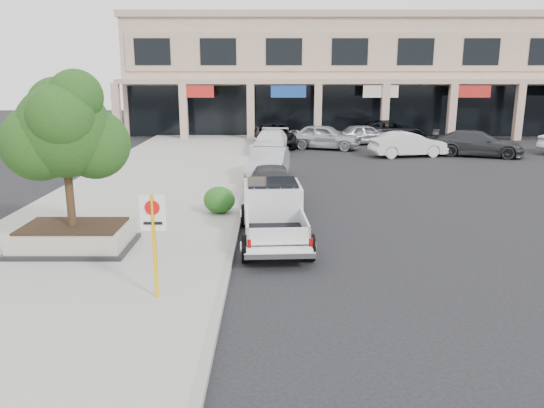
{
  "coord_description": "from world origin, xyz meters",
  "views": [
    {
      "loc": [
        -0.41,
        -12.89,
        4.92
      ],
      "look_at": [
        -0.41,
        1.5,
        1.35
      ],
      "focal_mm": 35.0,
      "sensor_mm": 36.0,
      "label": 1
    }
  ],
  "objects": [
    {
      "name": "planter_tree",
      "position": [
        -5.8,
        1.36,
        3.41
      ],
      "size": [
        2.9,
        2.55,
        4.0
      ],
      "color": "black",
      "rests_on": "planter"
    },
    {
      "name": "hedge",
      "position": [
        -2.25,
        5.05,
        0.62
      ],
      "size": [
        1.1,
        0.99,
        0.93
      ],
      "primitive_type": "ellipsoid",
      "color": "#184914",
      "rests_on": "sidewalk"
    },
    {
      "name": "sidewalk",
      "position": [
        -5.5,
        6.0,
        0.07
      ],
      "size": [
        8.0,
        52.0,
        0.15
      ],
      "primitive_type": "cube",
      "color": "gray",
      "rests_on": "ground"
    },
    {
      "name": "curb_car_c",
      "position": [
        -0.49,
        19.95,
        0.74
      ],
      "size": [
        2.67,
        5.28,
        1.47
      ],
      "primitive_type": "imported",
      "rotation": [
        0.0,
        0.0,
        -0.12
      ],
      "color": "white",
      "rests_on": "ground"
    },
    {
      "name": "lot_car_a",
      "position": [
        3.06,
        22.19,
        0.82
      ],
      "size": [
        5.15,
        3.4,
        1.63
      ],
      "primitive_type": "imported",
      "rotation": [
        0.0,
        0.0,
        1.23
      ],
      "color": "#A8ACB1",
      "rests_on": "ground"
    },
    {
      "name": "pickup_truck",
      "position": [
        -0.35,
        2.3,
        0.83
      ],
      "size": [
        2.25,
        5.36,
        1.66
      ],
      "primitive_type": null,
      "rotation": [
        0.0,
        0.0,
        0.06
      ],
      "color": "silver",
      "rests_on": "ground"
    },
    {
      "name": "lot_car_e",
      "position": [
        6.16,
        24.58,
        0.71
      ],
      "size": [
        4.49,
        2.78,
        1.43
      ],
      "primitive_type": "imported",
      "rotation": [
        0.0,
        0.0,
        1.85
      ],
      "color": "gray",
      "rests_on": "ground"
    },
    {
      "name": "strip_mall",
      "position": [
        8.0,
        33.93,
        4.75
      ],
      "size": [
        40.55,
        12.43,
        9.5
      ],
      "color": "tan",
      "rests_on": "ground"
    },
    {
      "name": "ground",
      "position": [
        0.0,
        0.0,
        0.0
      ],
      "size": [
        120.0,
        120.0,
        0.0
      ],
      "primitive_type": "plane",
      "color": "black",
      "rests_on": "ground"
    },
    {
      "name": "lot_car_d",
      "position": [
        8.37,
        26.74,
        0.76
      ],
      "size": [
        5.76,
        3.24,
        1.52
      ],
      "primitive_type": "imported",
      "rotation": [
        0.0,
        0.0,
        1.71
      ],
      "color": "black",
      "rests_on": "ground"
    },
    {
      "name": "no_parking_sign",
      "position": [
        -2.93,
        -2.1,
        1.63
      ],
      "size": [
        0.55,
        0.09,
        2.3
      ],
      "color": "#F1B70C",
      "rests_on": "sidewalk"
    },
    {
      "name": "curb_car_a",
      "position": [
        -0.41,
        7.14,
        0.74
      ],
      "size": [
        1.96,
        4.41,
        1.47
      ],
      "primitive_type": "imported",
      "rotation": [
        0.0,
        0.0,
        0.05
      ],
      "color": "#2B2C2F",
      "rests_on": "ground"
    },
    {
      "name": "curb",
      "position": [
        -1.55,
        6.0,
        0.07
      ],
      "size": [
        0.2,
        52.0,
        0.15
      ],
      "primitive_type": "cube",
      "color": "gray",
      "rests_on": "ground"
    },
    {
      "name": "lot_car_c",
      "position": [
        12.04,
        19.1,
        0.76
      ],
      "size": [
        5.67,
        3.7,
        1.53
      ],
      "primitive_type": "imported",
      "rotation": [
        0.0,
        0.0,
        1.25
      ],
      "color": "#292B2E",
      "rests_on": "ground"
    },
    {
      "name": "planter",
      "position": [
        -5.94,
        1.2,
        0.48
      ],
      "size": [
        3.2,
        2.2,
        0.68
      ],
      "color": "black",
      "rests_on": "sidewalk"
    },
    {
      "name": "curb_car_d",
      "position": [
        -0.26,
        23.21,
        0.8
      ],
      "size": [
        2.94,
        5.88,
        1.6
      ],
      "primitive_type": "imported",
      "rotation": [
        0.0,
        0.0,
        0.05
      ],
      "color": "black",
      "rests_on": "ground"
    },
    {
      "name": "curb_car_b",
      "position": [
        -0.59,
        11.59,
        0.76
      ],
      "size": [
        2.16,
        4.77,
        1.52
      ],
      "primitive_type": "imported",
      "rotation": [
        0.0,
        0.0,
        -0.12
      ],
      "color": "#A8ACB0",
      "rests_on": "ground"
    },
    {
      "name": "lot_car_b",
      "position": [
        7.79,
        18.9,
        0.75
      ],
      "size": [
        4.75,
        2.44,
        1.49
      ],
      "primitive_type": "imported",
      "rotation": [
        0.0,
        0.0,
        1.77
      ],
      "color": "silver",
      "rests_on": "ground"
    }
  ]
}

